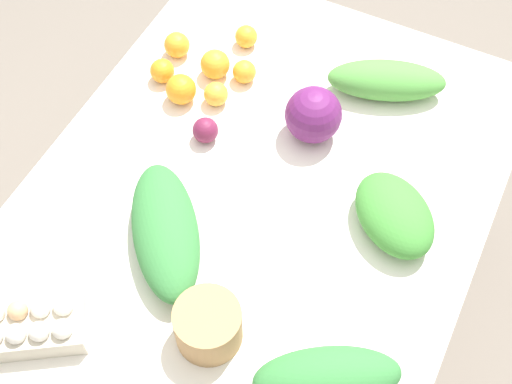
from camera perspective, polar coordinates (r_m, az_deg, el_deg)
ground_plane at (r=2.44m, az=0.00°, el=-10.18°), size 8.00×8.00×0.00m
dining_table at (r=1.83m, az=0.00°, el=-1.81°), size 1.44×1.09×0.77m
cabbage_purple at (r=1.82m, az=4.61°, el=6.18°), size 0.15×0.15×0.15m
egg_carton at (r=1.62m, az=-17.49°, el=-10.21°), size 0.22×0.25×0.09m
paper_bag at (r=1.54m, az=-3.85°, el=-10.60°), size 0.15×0.15×0.11m
greens_bunch_beet_tops at (r=1.66m, az=-7.26°, el=-3.09°), size 0.39×0.35×0.10m
greens_bunch_kale at (r=1.96m, az=10.40°, el=8.78°), size 0.23×0.34×0.10m
greens_bunch_scallion at (r=1.70m, az=11.01°, el=-1.79°), size 0.29×0.29×0.10m
greens_bunch_chard at (r=1.52m, az=5.72°, el=-14.55°), size 0.27×0.33×0.09m
beet_root at (r=1.84m, az=-4.07°, el=4.96°), size 0.07×0.07×0.07m
orange_0 at (r=1.98m, az=-3.29°, el=10.17°), size 0.08×0.08×0.08m
orange_1 at (r=1.92m, az=-6.02°, el=8.17°), size 0.08×0.08×0.08m
orange_2 at (r=1.98m, az=-7.51°, el=9.59°), size 0.07×0.07×0.07m
orange_3 at (r=1.92m, az=-3.23°, el=7.83°), size 0.07×0.07×0.07m
orange_4 at (r=2.06m, az=-0.79°, el=12.33°), size 0.06×0.06×0.06m
orange_5 at (r=1.97m, az=-0.94°, el=9.60°), size 0.06×0.06×0.06m
orange_6 at (r=2.04m, az=-6.35°, el=11.62°), size 0.07×0.07×0.07m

